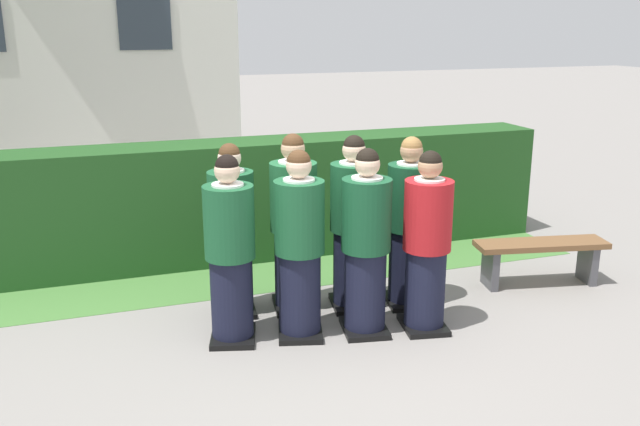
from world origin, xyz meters
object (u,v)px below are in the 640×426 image
student_rear_row_2 (353,227)px  student_rear_row_0 (232,234)px  student_front_row_2 (366,247)px  student_front_row_0 (230,254)px  student_in_red_blazer (427,246)px  student_rear_row_1 (294,227)px  student_front_row_1 (300,249)px  wooden_bench (541,253)px  student_rear_row_3 (409,226)px

student_rear_row_2 → student_rear_row_0: bearing=168.2°
student_front_row_2 → student_rear_row_2: student_rear_row_2 is taller
student_front_row_0 → student_in_red_blazer: 1.75m
student_rear_row_0 → student_rear_row_1: size_ratio=0.96×
student_front_row_1 → student_front_row_2: (0.58, -0.13, 0.00)m
student_rear_row_0 → student_in_red_blazer: bearing=-30.6°
student_front_row_2 → student_in_red_blazer: student_front_row_2 is taller
wooden_bench → student_rear_row_3: bearing=179.9°
student_front_row_1 → student_front_row_0: bearing=170.6°
student_rear_row_2 → student_front_row_2: bearing=-100.5°
student_rear_row_1 → student_rear_row_3: (1.09, -0.27, -0.02)m
student_in_red_blazer → student_rear_row_0: bearing=149.4°
student_rear_row_0 → student_rear_row_2: student_rear_row_2 is taller
student_rear_row_2 → student_rear_row_3: bearing=-12.3°
wooden_bench → student_rear_row_1: bearing=174.1°
student_front_row_1 → student_rear_row_0: student_front_row_1 is taller
student_front_row_2 → student_front_row_0: bearing=169.1°
student_rear_row_1 → student_in_red_blazer: bearing=-40.6°
student_front_row_1 → student_rear_row_3: 1.26m
student_rear_row_0 → student_rear_row_3: 1.71m
student_front_row_0 → student_rear_row_1: student_rear_row_1 is taller
student_front_row_1 → student_rear_row_1: bearing=77.7°
wooden_bench → student_rear_row_0: bearing=173.7°
student_in_red_blazer → wooden_bench: student_in_red_blazer is taller
student_in_red_blazer → student_rear_row_2: student_rear_row_2 is taller
student_in_red_blazer → student_rear_row_3: (0.11, 0.57, 0.01)m
student_in_red_blazer → student_rear_row_3: size_ratio=0.98×
student_front_row_2 → student_front_row_1: bearing=167.5°
student_rear_row_1 → student_rear_row_2: (0.55, -0.15, -0.01)m
student_rear_row_0 → wooden_bench: 3.29m
student_front_row_1 → student_rear_row_0: size_ratio=1.02×
student_rear_row_2 → student_rear_row_1: bearing=164.4°
student_front_row_2 → student_rear_row_0: size_ratio=1.02×
student_rear_row_0 → wooden_bench: bearing=-6.3°
student_front_row_0 → student_front_row_1: 0.60m
student_front_row_0 → student_front_row_1: student_front_row_1 is taller
student_rear_row_2 → student_front_row_0: bearing=-165.0°
student_front_row_1 → student_front_row_2: 0.59m
student_rear_row_2 → student_rear_row_3: student_rear_row_2 is taller
student_front_row_0 → wooden_bench: 3.42m
student_front_row_0 → wooden_bench: student_front_row_0 is taller
student_rear_row_1 → student_rear_row_3: student_rear_row_1 is taller
student_front_row_2 → student_rear_row_1: student_rear_row_1 is taller
student_front_row_2 → student_in_red_blazer: (0.54, -0.12, -0.02)m
student_front_row_1 → student_front_row_2: bearing=-12.5°
student_in_red_blazer → student_rear_row_0: student_rear_row_0 is taller
student_rear_row_2 → wooden_bench: size_ratio=1.19×
student_front_row_2 → student_in_red_blazer: bearing=-12.8°
student_in_red_blazer → student_rear_row_3: 0.58m
student_rear_row_0 → student_rear_row_2: bearing=-11.8°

